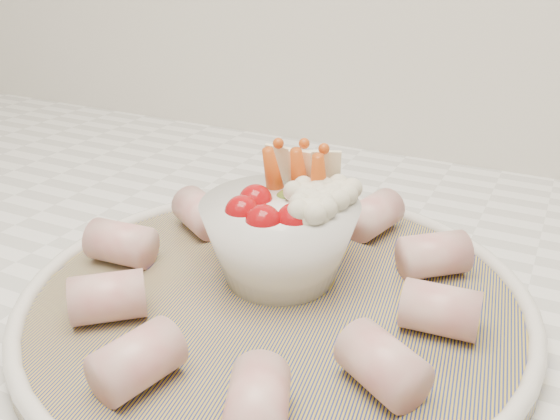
% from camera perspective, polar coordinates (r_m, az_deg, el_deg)
% --- Properties ---
extents(serving_platter, '(0.42, 0.42, 0.02)m').
position_cam_1_polar(serving_platter, '(0.46, -0.40, -8.23)').
color(serving_platter, navy).
rests_on(serving_platter, kitchen_counter).
extents(veggie_bowl, '(0.12, 0.12, 0.10)m').
position_cam_1_polar(veggie_bowl, '(0.46, 0.32, -2.13)').
color(veggie_bowl, white).
rests_on(veggie_bowl, serving_platter).
extents(cured_meat_rolls, '(0.30, 0.31, 0.03)m').
position_cam_1_polar(cured_meat_rolls, '(0.45, -0.50, -5.96)').
color(cured_meat_rolls, '#C2595A').
rests_on(cured_meat_rolls, serving_platter).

